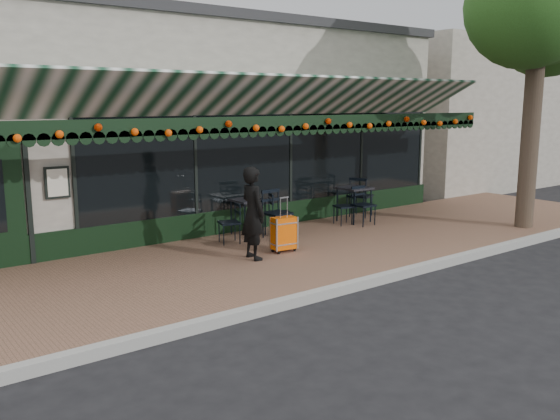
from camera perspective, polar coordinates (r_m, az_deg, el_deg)
ground at (r=9.69m, az=9.09°, el=-6.92°), size 80.00×80.00×0.00m
sidewalk at (r=11.09m, az=1.61°, el=-4.17°), size 18.00×4.00×0.15m
curb at (r=9.62m, az=9.45°, el=-6.60°), size 18.00×0.16×0.15m
restaurant_building at (r=15.72m, az=-11.96°, el=8.02°), size 12.00×9.60×4.50m
neighbor_building_right at (r=24.41m, az=16.93°, el=8.87°), size 12.00×8.00×4.80m
woman at (r=10.25m, az=-2.61°, el=-0.31°), size 0.44×0.62×1.62m
suitcase at (r=10.82m, az=0.37°, el=-2.29°), size 0.47×0.30×1.01m
cafe_table_a at (r=13.58m, az=7.16°, el=1.87°), size 0.65×0.65×0.80m
cafe_table_b at (r=12.16m, az=-3.10°, el=0.70°), size 0.60×0.60×0.74m
chair_a_left at (r=13.28m, az=6.19°, el=0.31°), size 0.48×0.48×0.80m
chair_a_right at (r=14.26m, az=7.81°, el=1.32°), size 0.64×0.64×0.97m
chair_a_front at (r=13.28m, az=8.05°, el=0.43°), size 0.45×0.45×0.88m
chair_b_left at (r=11.50m, az=-4.91°, el=-1.26°), size 0.49×0.49×0.79m
chair_b_right at (r=12.19m, az=0.00°, el=-0.33°), size 0.59×0.59×0.89m
chair_b_front at (r=11.86m, az=-0.27°, el=-0.38°), size 0.52×0.52×0.99m
street_tree at (r=14.26m, az=23.99°, el=17.71°), size 3.52×3.05×6.47m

